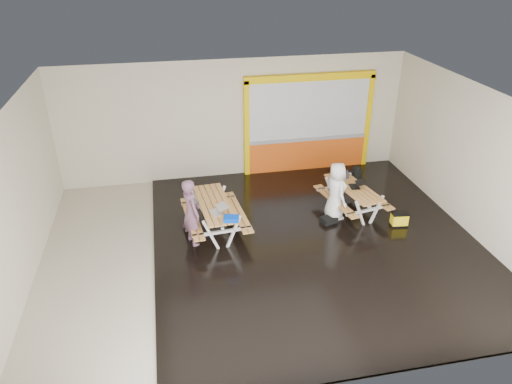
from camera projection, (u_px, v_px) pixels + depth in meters
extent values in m
cube|color=beige|center=(264.00, 248.00, 11.08)|extent=(10.00, 8.00, 0.01)
cube|color=white|center=(265.00, 101.00, 9.45)|extent=(10.00, 8.00, 0.01)
cube|color=beige|center=(235.00, 120.00, 13.74)|extent=(10.00, 0.01, 3.50)
cube|color=beige|center=(324.00, 302.00, 6.79)|extent=(10.00, 0.01, 3.50)
cube|color=beige|center=(16.00, 202.00, 9.39)|extent=(0.01, 8.00, 3.50)
cube|color=beige|center=(473.00, 162.00, 11.14)|extent=(0.01, 8.00, 3.50)
cube|color=black|center=(315.00, 241.00, 11.29)|extent=(7.50, 7.98, 0.05)
cube|color=#E05413|center=(307.00, 155.00, 14.64)|extent=(3.60, 0.12, 1.00)
cube|color=gray|center=(307.00, 139.00, 14.40)|extent=(3.60, 0.14, 0.10)
cube|color=silver|center=(309.00, 110.00, 13.98)|extent=(3.60, 0.08, 1.72)
cube|color=#FFCC00|center=(247.00, 130.00, 13.87)|extent=(0.14, 0.16, 2.90)
cube|color=#FFCC00|center=(367.00, 122.00, 14.52)|extent=(0.14, 0.16, 2.90)
cube|color=#FFCC00|center=(311.00, 77.00, 13.52)|extent=(3.88, 0.16, 0.20)
cube|color=tan|center=(203.00, 205.00, 11.24)|extent=(0.30, 2.03, 0.04)
cube|color=tan|center=(209.00, 205.00, 11.28)|extent=(0.30, 2.03, 0.04)
cube|color=tan|center=(215.00, 204.00, 11.32)|extent=(0.30, 2.03, 0.04)
cube|color=tan|center=(221.00, 203.00, 11.35)|extent=(0.30, 2.03, 0.04)
cube|color=tan|center=(226.00, 202.00, 11.39)|extent=(0.30, 2.03, 0.04)
cube|color=white|center=(211.00, 235.00, 10.76)|extent=(0.38, 0.09, 0.81)
cube|color=white|center=(234.00, 232.00, 10.90)|extent=(0.38, 0.09, 0.81)
cube|color=white|center=(222.00, 232.00, 10.81)|extent=(1.39, 0.18, 0.06)
cube|color=white|center=(222.00, 222.00, 10.69)|extent=(0.69, 0.12, 0.06)
cube|color=white|center=(199.00, 203.00, 12.07)|extent=(0.38, 0.09, 0.81)
cube|color=white|center=(219.00, 201.00, 12.20)|extent=(0.38, 0.09, 0.81)
cube|color=white|center=(209.00, 200.00, 12.12)|extent=(1.39, 0.18, 0.06)
cube|color=white|center=(208.00, 191.00, 11.99)|extent=(0.69, 0.12, 0.06)
cube|color=white|center=(215.00, 211.00, 11.41)|extent=(0.21, 1.66, 0.06)
cube|color=tan|center=(189.00, 219.00, 11.30)|extent=(0.30, 2.03, 0.04)
cube|color=tan|center=(195.00, 218.00, 11.34)|extent=(0.30, 2.03, 0.04)
cube|color=tan|center=(235.00, 212.00, 11.58)|extent=(0.30, 2.03, 0.04)
cube|color=tan|center=(240.00, 211.00, 11.61)|extent=(0.30, 2.03, 0.04)
cube|color=tan|center=(345.00, 189.00, 12.10)|extent=(0.49, 1.86, 0.04)
cube|color=tan|center=(349.00, 188.00, 12.15)|extent=(0.49, 1.86, 0.04)
cube|color=tan|center=(354.00, 187.00, 12.19)|extent=(0.49, 1.86, 0.04)
cube|color=tan|center=(358.00, 187.00, 12.24)|extent=(0.49, 1.86, 0.04)
cube|color=tan|center=(362.00, 186.00, 12.28)|extent=(0.49, 1.86, 0.04)
cube|color=white|center=(360.00, 213.00, 11.68)|extent=(0.35, 0.12, 0.75)
cube|color=white|center=(376.00, 210.00, 11.85)|extent=(0.35, 0.12, 0.75)
cube|color=white|center=(368.00, 210.00, 11.75)|extent=(1.27, 0.31, 0.06)
cube|color=white|center=(370.00, 201.00, 11.63)|extent=(0.63, 0.18, 0.06)
cube|color=white|center=(330.00, 189.00, 12.84)|extent=(0.35, 0.12, 0.75)
cube|color=white|center=(345.00, 186.00, 13.01)|extent=(0.35, 0.12, 0.75)
cube|color=white|center=(338.00, 186.00, 12.91)|extent=(1.27, 0.31, 0.06)
cube|color=white|center=(339.00, 178.00, 12.79)|extent=(0.63, 0.18, 0.06)
cube|color=white|center=(353.00, 194.00, 12.28)|extent=(0.36, 1.52, 0.06)
cube|color=tan|center=(333.00, 201.00, 12.12)|extent=(0.48, 1.86, 0.04)
cube|color=tan|center=(337.00, 200.00, 12.17)|extent=(0.48, 1.86, 0.04)
cube|color=tan|center=(367.00, 194.00, 12.48)|extent=(0.48, 1.86, 0.04)
cube|color=tan|center=(371.00, 193.00, 12.52)|extent=(0.48, 1.86, 0.04)
imported|color=#6B465B|center=(191.00, 213.00, 10.83)|extent=(0.58, 0.70, 1.65)
imported|color=white|center=(336.00, 191.00, 11.88)|extent=(0.58, 0.80, 1.52)
cube|color=silver|center=(216.00, 213.00, 10.89)|extent=(0.33, 0.41, 0.02)
cube|color=silver|center=(222.00, 206.00, 10.89)|extent=(0.31, 0.40, 0.07)
cube|color=silver|center=(222.00, 206.00, 10.89)|extent=(0.27, 0.35, 0.06)
cube|color=black|center=(354.00, 187.00, 12.17)|extent=(0.27, 0.35, 0.02)
cube|color=black|center=(360.00, 182.00, 12.13)|extent=(0.25, 0.35, 0.06)
cube|color=silver|center=(360.00, 182.00, 12.13)|extent=(0.21, 0.30, 0.05)
cube|color=#0039D3|center=(231.00, 219.00, 10.58)|extent=(0.37, 0.30, 0.10)
cube|color=black|center=(341.00, 175.00, 12.62)|extent=(0.40, 0.23, 0.17)
cylinder|color=black|center=(341.00, 170.00, 12.56)|extent=(0.29, 0.05, 0.02)
cube|color=black|center=(356.00, 176.00, 12.96)|extent=(0.34, 0.27, 0.41)
cylinder|color=black|center=(357.00, 169.00, 12.86)|extent=(0.24, 0.24, 0.10)
cube|color=black|center=(329.00, 220.00, 11.96)|extent=(0.44, 0.38, 0.14)
cube|color=black|center=(398.00, 224.00, 11.86)|extent=(0.43, 0.30, 0.04)
cube|color=yellow|center=(399.00, 219.00, 11.79)|extent=(0.41, 0.28, 0.30)
cube|color=black|center=(400.00, 213.00, 11.71)|extent=(0.43, 0.30, 0.03)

